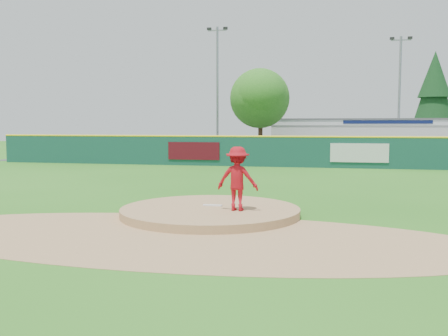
% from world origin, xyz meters
% --- Properties ---
extents(ground, '(120.00, 120.00, 0.00)m').
position_xyz_m(ground, '(0.00, 0.00, 0.00)').
color(ground, '#286B19').
rests_on(ground, ground).
extents(pitchers_mound, '(5.50, 5.50, 0.50)m').
position_xyz_m(pitchers_mound, '(0.00, 0.00, 0.00)').
color(pitchers_mound, '#9E774C').
rests_on(pitchers_mound, ground).
extents(pitching_rubber, '(0.60, 0.15, 0.04)m').
position_xyz_m(pitching_rubber, '(0.00, 0.30, 0.27)').
color(pitching_rubber, white).
rests_on(pitching_rubber, pitchers_mound).
extents(infield_dirt_arc, '(15.40, 15.40, 0.01)m').
position_xyz_m(infield_dirt_arc, '(0.00, -3.00, 0.01)').
color(infield_dirt_arc, '#9E774C').
rests_on(infield_dirt_arc, ground).
extents(parking_lot, '(44.00, 16.00, 0.02)m').
position_xyz_m(parking_lot, '(0.00, 27.00, 0.01)').
color(parking_lot, '#38383A').
rests_on(parking_lot, ground).
extents(pitcher, '(1.27, 0.78, 1.90)m').
position_xyz_m(pitcher, '(0.91, -0.32, 1.20)').
color(pitcher, '#A10D17').
rests_on(pitcher, pitchers_mound).
extents(van, '(5.69, 2.66, 1.58)m').
position_xyz_m(van, '(5.04, 21.05, 0.81)').
color(van, silver).
rests_on(van, parking_lot).
extents(pool_building_grp, '(15.20, 8.20, 3.31)m').
position_xyz_m(pool_building_grp, '(6.00, 31.99, 1.66)').
color(pool_building_grp, silver).
rests_on(pool_building_grp, ground).
extents(fence_banners, '(14.50, 0.04, 1.20)m').
position_xyz_m(fence_banners, '(-0.12, 17.92, 1.00)').
color(fence_banners, '#510B15').
rests_on(fence_banners, ground).
extents(playground_slide, '(0.86, 2.41, 1.33)m').
position_xyz_m(playground_slide, '(-13.35, 23.93, 0.67)').
color(playground_slide, blue).
rests_on(playground_slide, ground).
extents(outfield_fence, '(40.00, 0.14, 2.07)m').
position_xyz_m(outfield_fence, '(0.00, 18.00, 1.09)').
color(outfield_fence, '#144137').
rests_on(outfield_fence, ground).
extents(deciduous_tree, '(5.60, 5.60, 7.36)m').
position_xyz_m(deciduous_tree, '(-2.00, 25.00, 4.55)').
color(deciduous_tree, '#382314').
rests_on(deciduous_tree, ground).
extents(conifer_tree, '(4.40, 4.40, 9.50)m').
position_xyz_m(conifer_tree, '(13.00, 36.00, 5.54)').
color(conifer_tree, '#382314').
rests_on(conifer_tree, ground).
extents(light_pole_left, '(1.75, 0.25, 11.00)m').
position_xyz_m(light_pole_left, '(-6.00, 27.00, 6.05)').
color(light_pole_left, gray).
rests_on(light_pole_left, ground).
extents(light_pole_right, '(1.75, 0.25, 10.00)m').
position_xyz_m(light_pole_right, '(9.00, 29.00, 5.54)').
color(light_pole_right, gray).
rests_on(light_pole_right, ground).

